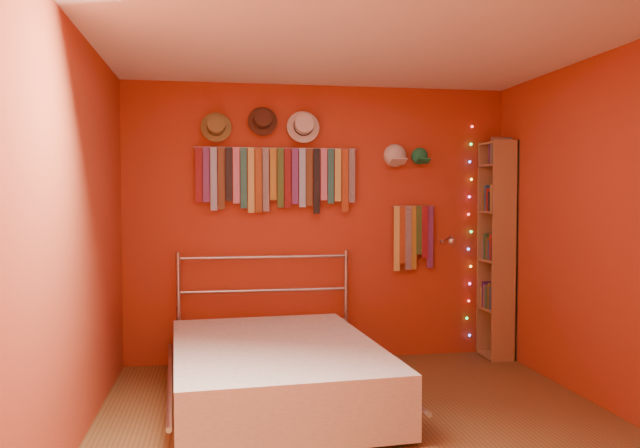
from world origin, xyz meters
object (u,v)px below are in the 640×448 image
bookshelf (501,248)px  bed (275,370)px  tie_rack (277,176)px  reading_lamp (450,241)px

bookshelf → bed: bookshelf is taller
tie_rack → reading_lamp: 1.68m
reading_lamp → bed: (-1.68, -0.93, -0.86)m
reading_lamp → bookshelf: bearing=0.7°
tie_rack → bookshelf: (2.06, -0.16, -0.66)m
bookshelf → bed: 2.50m
reading_lamp → bed: size_ratio=0.14×
reading_lamp → tie_rack: bearing=174.1°
bookshelf → bed: (-2.18, -0.93, -0.78)m
tie_rack → bookshelf: size_ratio=0.72×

